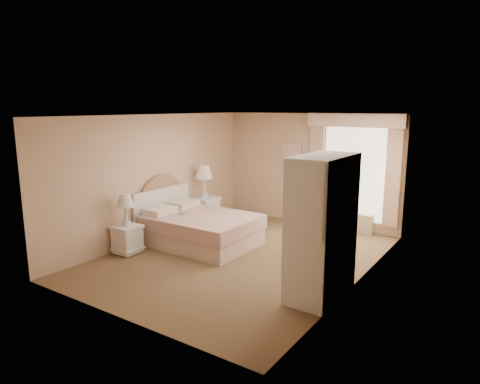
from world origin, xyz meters
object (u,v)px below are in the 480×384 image
Objects in this scene: bed at (198,227)px; round_table at (320,220)px; nightstand_near at (127,232)px; cafe_chair at (325,217)px; armoire at (322,239)px; nightstand_far at (204,203)px.

bed is 2.70× the size of round_table.
nightstand_near is 3.80m from cafe_chair.
round_table is at bearing -105.81° from cafe_chair.
nightstand_near is at bearing -174.88° from armoire.
nightstand_near is 0.81× the size of nightstand_far.
round_table is (2.03, 1.22, 0.18)m from bed.
bed is at bearing -148.97° from round_table.
bed reaches higher than round_table.
bed is 2.28× the size of cafe_chair.
nightstand_near is 3.63m from round_table.
round_table is 0.38× the size of armoire.
nightstand_far is at bearing 152.13° from armoire.
armoire is (2.94, -0.82, 0.50)m from bed.
cafe_chair is at bearing 35.51° from bed.
round_table is 0.84× the size of cafe_chair.
round_table is at bearing 2.37° from nightstand_far.
armoire is at bearing -82.29° from cafe_chair.
round_table is (2.75, 0.11, 0.00)m from nightstand_far.
nightstand_far is 2.78m from cafe_chair.
bed is 1.33m from nightstand_far.
nightstand_near is 1.20× the size of cafe_chair.
nightstand_near is 0.54× the size of armoire.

